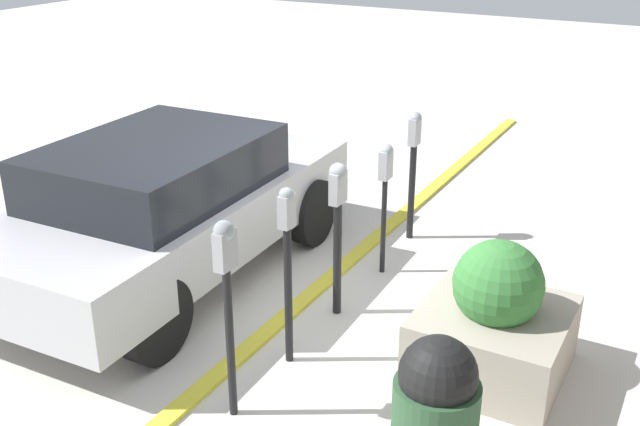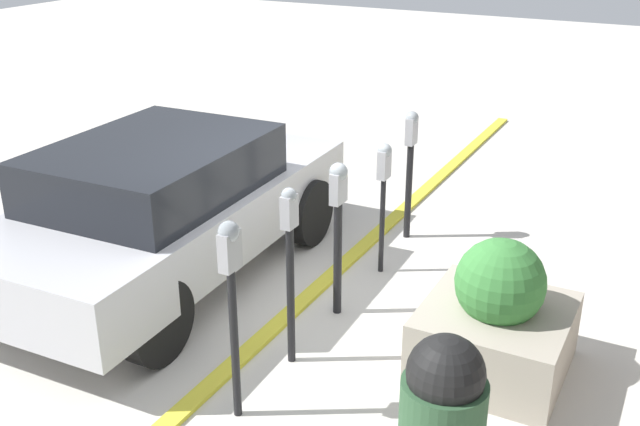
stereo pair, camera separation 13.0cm
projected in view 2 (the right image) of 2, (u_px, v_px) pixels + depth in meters
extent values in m
plane|color=beige|center=(313.00, 302.00, 7.34)|extent=(40.00, 40.00, 0.00)
cube|color=gold|center=(306.00, 299.00, 7.36)|extent=(14.68, 0.16, 0.04)
cylinder|color=black|center=(235.00, 345.00, 5.51)|extent=(0.06, 0.06, 1.25)
cube|color=#99999E|center=(230.00, 251.00, 5.21)|extent=(0.18, 0.09, 0.29)
sphere|color=gray|center=(229.00, 232.00, 5.15)|extent=(0.15, 0.15, 0.15)
cylinder|color=black|center=(291.00, 296.00, 6.18)|extent=(0.07, 0.07, 1.25)
cube|color=#99999E|center=(289.00, 212.00, 5.88)|extent=(0.15, 0.09, 0.27)
sphere|color=gray|center=(289.00, 195.00, 5.83)|extent=(0.13, 0.13, 0.13)
cylinder|color=black|center=(338.00, 259.00, 6.95)|extent=(0.08, 0.08, 1.13)
cube|color=#99999E|center=(338.00, 188.00, 6.68)|extent=(0.20, 0.09, 0.29)
sphere|color=gray|center=(339.00, 172.00, 6.62)|extent=(0.17, 0.17, 0.17)
cylinder|color=black|center=(382.00, 226.00, 7.76)|extent=(0.05, 0.05, 1.05)
cube|color=#99999E|center=(384.00, 164.00, 7.49)|extent=(0.17, 0.09, 0.30)
sphere|color=gray|center=(385.00, 150.00, 7.44)|extent=(0.14, 0.14, 0.14)
cylinder|color=black|center=(409.00, 192.00, 8.55)|extent=(0.07, 0.07, 1.13)
cube|color=#99999E|center=(412.00, 131.00, 8.27)|extent=(0.17, 0.09, 0.30)
sphere|color=gray|center=(412.00, 118.00, 8.21)|extent=(0.14, 0.14, 0.14)
cube|color=#A39989|center=(494.00, 339.00, 6.20)|extent=(1.21, 1.17, 0.58)
sphere|color=#387A38|center=(500.00, 283.00, 5.99)|extent=(0.73, 0.73, 0.73)
cube|color=#B7B7BC|center=(171.00, 215.00, 7.63)|extent=(4.41, 2.05, 0.60)
cube|color=black|center=(155.00, 168.00, 7.27)|extent=(2.31, 1.76, 0.52)
cylinder|color=black|center=(309.00, 212.00, 8.47)|extent=(0.76, 0.23, 0.76)
cylinder|color=black|center=(184.00, 187.00, 9.23)|extent=(0.76, 0.23, 0.76)
cylinder|color=black|center=(156.00, 322.00, 6.27)|extent=(0.76, 0.23, 0.76)
cylinder|color=black|center=(8.00, 276.00, 7.03)|extent=(0.76, 0.23, 0.76)
sphere|color=black|center=(446.00, 373.00, 4.69)|extent=(0.51, 0.51, 0.51)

